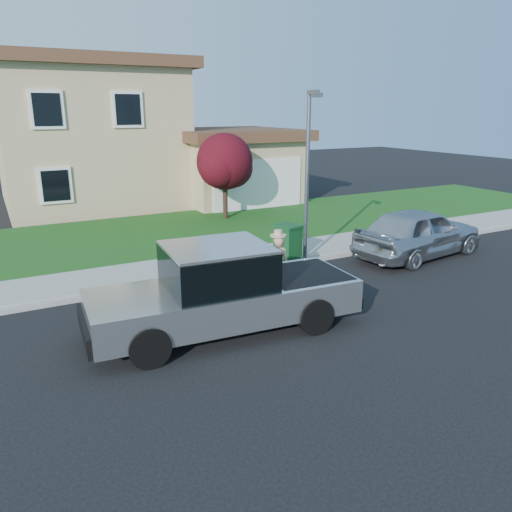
# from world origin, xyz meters

# --- Properties ---
(ground) EXTENTS (80.00, 80.00, 0.00)m
(ground) POSITION_xyz_m (0.00, 0.00, 0.00)
(ground) COLOR black
(ground) RESTS_ON ground
(curb) EXTENTS (40.00, 0.20, 0.12)m
(curb) POSITION_xyz_m (1.00, 2.90, 0.06)
(curb) COLOR gray
(curb) RESTS_ON ground
(sidewalk) EXTENTS (40.00, 2.00, 0.15)m
(sidewalk) POSITION_xyz_m (1.00, 4.00, 0.07)
(sidewalk) COLOR gray
(sidewalk) RESTS_ON ground
(lawn) EXTENTS (40.00, 7.00, 0.10)m
(lawn) POSITION_xyz_m (1.00, 8.50, 0.05)
(lawn) COLOR #163E11
(lawn) RESTS_ON ground
(house) EXTENTS (14.00, 11.30, 6.85)m
(house) POSITION_xyz_m (1.31, 16.38, 3.17)
(house) COLOR tan
(house) RESTS_ON ground
(pickup_truck) EXTENTS (5.99, 2.48, 1.93)m
(pickup_truck) POSITION_xyz_m (-0.53, -0.40, 0.90)
(pickup_truck) COLOR black
(pickup_truck) RESTS_ON ground
(woman) EXTENTS (0.66, 0.56, 1.69)m
(woman) POSITION_xyz_m (1.68, 1.06, 0.80)
(woman) COLOR #E0997A
(woman) RESTS_ON ground
(sedan) EXTENTS (5.02, 2.57, 1.63)m
(sedan) POSITION_xyz_m (7.39, 1.76, 0.82)
(sedan) COLOR #B0B2B7
(sedan) RESTS_ON ground
(ornamental_tree) EXTENTS (2.62, 2.36, 3.59)m
(ornamental_tree) POSITION_xyz_m (4.25, 9.73, 2.40)
(ornamental_tree) COLOR black
(ornamental_tree) RESTS_ON lawn
(trash_bin) EXTENTS (0.81, 0.88, 1.07)m
(trash_bin) POSITION_xyz_m (3.30, 3.18, 0.69)
(trash_bin) COLOR #103E1B
(trash_bin) RESTS_ON sidewalk
(street_lamp) EXTENTS (0.28, 0.67, 5.13)m
(street_lamp) POSITION_xyz_m (3.65, 2.69, 2.93)
(street_lamp) COLOR slate
(street_lamp) RESTS_ON ground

